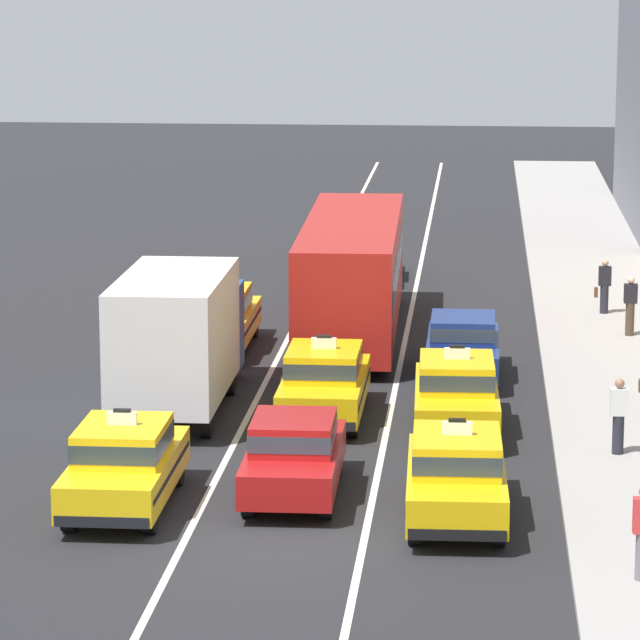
% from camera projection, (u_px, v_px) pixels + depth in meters
% --- Properties ---
extents(ground_plane, '(160.00, 160.00, 0.00)m').
position_uv_depth(ground_plane, '(274.00, 542.00, 32.39)').
color(ground_plane, '#232326').
extents(lane_stripe_left_center, '(0.14, 80.00, 0.01)m').
position_uv_depth(lane_stripe_left_center, '(297.00, 319.00, 52.05)').
color(lane_stripe_left_center, silver).
rests_on(lane_stripe_left_center, ground).
extents(lane_stripe_center_right, '(0.14, 80.00, 0.01)m').
position_uv_depth(lane_stripe_center_right, '(409.00, 321.00, 51.77)').
color(lane_stripe_center_right, silver).
rests_on(lane_stripe_center_right, ground).
extents(sidewalk_curb, '(4.00, 90.00, 0.15)m').
position_uv_depth(sidewalk_curb, '(620.00, 361.00, 46.39)').
color(sidewalk_curb, '#9E9993').
rests_on(sidewalk_curb, ground).
extents(taxi_left_nearest, '(1.85, 4.57, 1.96)m').
position_uv_depth(taxi_left_nearest, '(124.00, 463.00, 34.23)').
color(taxi_left_nearest, black).
rests_on(taxi_left_nearest, ground).
extents(box_truck_left_second, '(2.34, 6.98, 3.27)m').
position_uv_depth(box_truck_left_second, '(179.00, 334.00, 41.45)').
color(box_truck_left_second, black).
rests_on(box_truck_left_second, ground).
extents(taxi_left_third, '(1.85, 4.57, 1.96)m').
position_uv_depth(taxi_left_third, '(218.00, 317.00, 48.01)').
color(taxi_left_third, black).
rests_on(taxi_left_third, ground).
extents(sedan_center_nearest, '(1.82, 4.33, 1.58)m').
position_uv_depth(sedan_center_nearest, '(294.00, 453.00, 35.00)').
color(sedan_center_nearest, black).
rests_on(sedan_center_nearest, ground).
extents(taxi_center_second, '(1.83, 4.56, 1.96)m').
position_uv_depth(taxi_center_second, '(324.00, 381.00, 40.76)').
color(taxi_center_second, black).
rests_on(taxi_center_second, ground).
extents(bus_center_third, '(2.74, 11.25, 3.22)m').
position_uv_depth(bus_center_third, '(352.00, 271.00, 49.42)').
color(bus_center_third, black).
rests_on(bus_center_third, ground).
extents(sedan_center_fourth, '(1.91, 4.36, 1.58)m').
position_uv_depth(sedan_center_fourth, '(365.00, 253.00, 58.33)').
color(sedan_center_fourth, black).
rests_on(sedan_center_fourth, ground).
extents(taxi_right_nearest, '(1.92, 4.60, 1.96)m').
position_uv_depth(taxi_right_nearest, '(456.00, 474.00, 33.51)').
color(taxi_right_nearest, black).
rests_on(taxi_right_nearest, ground).
extents(taxi_right_second, '(1.94, 4.61, 1.96)m').
position_uv_depth(taxi_right_second, '(456.00, 393.00, 39.72)').
color(taxi_right_second, black).
rests_on(taxi_right_second, ground).
extents(sedan_right_third, '(1.76, 4.30, 1.58)m').
position_uv_depth(sedan_right_third, '(463.00, 345.00, 44.69)').
color(sedan_right_third, black).
rests_on(sedan_right_third, ground).
extents(pedestrian_by_storefront, '(0.36, 0.24, 1.63)m').
position_uv_depth(pedestrian_by_storefront, '(630.00, 306.00, 49.02)').
color(pedestrian_by_storefront, '#473828').
rests_on(pedestrian_by_storefront, sidewalk_curb).
extents(pedestrian_trailing, '(0.36, 0.24, 1.59)m').
position_uv_depth(pedestrian_trailing, '(619.00, 416.00, 37.41)').
color(pedestrian_trailing, '#23232D').
rests_on(pedestrian_trailing, sidewalk_curb).
extents(pedestrian_far_corner, '(0.47, 0.24, 1.57)m').
position_uv_depth(pedestrian_far_corner, '(604.00, 286.00, 52.05)').
color(pedestrian_far_corner, '#23232D').
rests_on(pedestrian_far_corner, sidewalk_curb).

